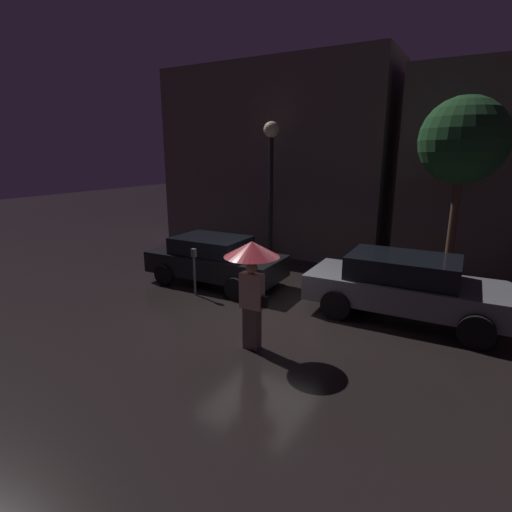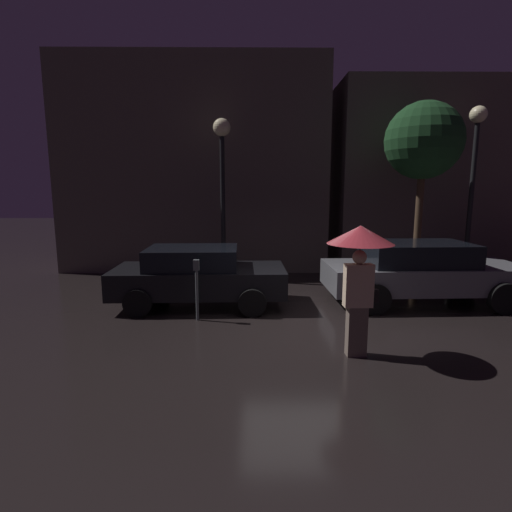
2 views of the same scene
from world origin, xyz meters
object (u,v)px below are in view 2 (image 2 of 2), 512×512
(street_lamp_near, at_px, (222,160))
(street_lamp_far, at_px, (475,155))
(pedestrian_with_umbrella, at_px, (360,255))
(parked_car_black, at_px, (198,275))
(parked_car_grey, at_px, (421,271))
(parking_meter, at_px, (197,283))

(street_lamp_near, height_order, street_lamp_far, street_lamp_far)
(pedestrian_with_umbrella, height_order, street_lamp_far, street_lamp_far)
(parked_car_black, distance_m, parked_car_grey, 5.35)
(parking_meter, relative_size, street_lamp_near, 0.27)
(parked_car_black, relative_size, street_lamp_near, 0.85)
(pedestrian_with_umbrella, bearing_deg, parked_car_grey, 50.79)
(parked_car_black, relative_size, pedestrian_with_umbrella, 1.86)
(parked_car_grey, relative_size, parking_meter, 3.62)
(parking_meter, xyz_separation_m, street_lamp_near, (0.29, 3.80, 2.77))
(pedestrian_with_umbrella, distance_m, street_lamp_near, 6.47)
(parked_car_black, distance_m, pedestrian_with_umbrella, 4.30)
(parked_car_black, xyz_separation_m, street_lamp_far, (7.78, 2.68, 2.98))
(parking_meter, height_order, street_lamp_far, street_lamp_far)
(street_lamp_far, bearing_deg, parked_car_black, -160.98)
(parked_car_grey, distance_m, pedestrian_with_umbrella, 3.99)
(street_lamp_near, distance_m, street_lamp_far, 7.37)
(parked_car_grey, xyz_separation_m, parking_meter, (-5.23, -1.26, 0.01))
(parked_car_grey, bearing_deg, pedestrian_with_umbrella, -129.07)
(parked_car_grey, height_order, street_lamp_near, street_lamp_near)
(parking_meter, bearing_deg, parked_car_grey, 13.54)
(pedestrian_with_umbrella, bearing_deg, parking_meter, 145.59)
(parked_car_black, distance_m, street_lamp_near, 3.94)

